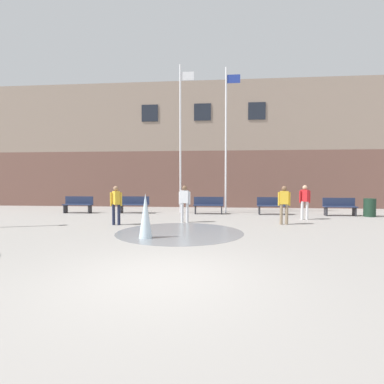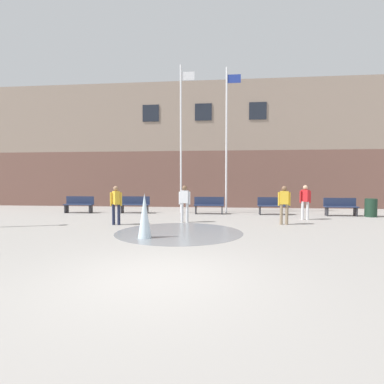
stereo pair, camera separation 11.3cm
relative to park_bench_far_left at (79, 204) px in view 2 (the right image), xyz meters
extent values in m
plane|color=gray|center=(6.64, -10.30, -0.48)|extent=(100.00, 100.00, 0.00)
cube|color=brown|center=(6.64, 6.92, 1.39)|extent=(36.00, 6.00, 3.74)
cube|color=gray|center=(6.64, 6.92, 5.54)|extent=(36.00, 6.00, 4.57)
cube|color=#1E232D|center=(3.14, 3.90, 5.77)|extent=(1.10, 0.06, 1.10)
cube|color=#1E232D|center=(6.64, 3.90, 5.77)|extent=(1.10, 0.06, 1.10)
cube|color=#1E232D|center=(10.14, 3.90, 5.77)|extent=(1.10, 0.06, 1.10)
cylinder|color=gray|center=(6.39, -5.47, -0.48)|extent=(4.46, 4.46, 0.01)
cone|color=silver|center=(5.45, -6.58, 0.23)|extent=(0.43, 0.43, 1.43)
cube|color=#28282D|center=(-0.70, -0.06, -0.26)|extent=(0.06, 0.40, 0.44)
cube|color=#28282D|center=(0.70, -0.06, -0.26)|extent=(0.06, 0.40, 0.44)
cube|color=#232D4C|center=(0.00, -0.06, -0.01)|extent=(1.60, 0.44, 0.05)
cube|color=#232D4C|center=(0.00, 0.14, 0.22)|extent=(1.60, 0.04, 0.42)
cube|color=#28282D|center=(2.40, 0.17, -0.26)|extent=(0.06, 0.40, 0.44)
cube|color=#28282D|center=(3.80, 0.17, -0.26)|extent=(0.06, 0.40, 0.44)
cube|color=#232D4C|center=(3.10, 0.17, -0.01)|extent=(1.60, 0.44, 0.05)
cube|color=#232D4C|center=(3.10, 0.37, 0.22)|extent=(1.60, 0.04, 0.42)
cube|color=#28282D|center=(6.49, 0.16, -0.26)|extent=(0.06, 0.40, 0.44)
cube|color=#28282D|center=(7.89, 0.16, -0.26)|extent=(0.06, 0.40, 0.44)
cube|color=#232D4C|center=(7.19, 0.16, -0.01)|extent=(1.60, 0.44, 0.05)
cube|color=#232D4C|center=(7.19, 0.36, 0.22)|extent=(1.60, 0.04, 0.42)
cube|color=#28282D|center=(9.87, 0.19, -0.26)|extent=(0.06, 0.40, 0.44)
cube|color=#28282D|center=(11.27, 0.19, -0.26)|extent=(0.06, 0.40, 0.44)
cube|color=#232D4C|center=(10.57, 0.19, -0.01)|extent=(1.60, 0.44, 0.05)
cube|color=#232D4C|center=(10.57, 0.39, 0.22)|extent=(1.60, 0.04, 0.42)
cube|color=#28282D|center=(13.18, -0.05, -0.26)|extent=(0.06, 0.40, 0.44)
cube|color=#28282D|center=(14.58, -0.05, -0.26)|extent=(0.06, 0.40, 0.44)
cube|color=#232D4C|center=(13.88, -0.05, -0.01)|extent=(1.60, 0.44, 0.05)
cube|color=#232D4C|center=(13.88, 0.15, 0.22)|extent=(1.60, 0.04, 0.42)
cylinder|color=silver|center=(11.58, -1.65, -0.06)|extent=(0.12, 0.12, 0.84)
cylinder|color=silver|center=(11.80, -1.65, -0.06)|extent=(0.12, 0.12, 0.84)
cube|color=red|center=(11.69, -1.65, 0.63)|extent=(0.38, 0.38, 0.54)
sphere|color=tan|center=(11.69, -1.65, 1.01)|extent=(0.21, 0.21, 0.21)
cylinder|color=red|center=(11.48, -1.65, 0.58)|extent=(0.08, 0.08, 0.55)
cylinder|color=red|center=(11.90, -1.65, 0.58)|extent=(0.08, 0.08, 0.55)
cylinder|color=#1E233D|center=(3.48, -4.03, -0.06)|extent=(0.12, 0.12, 0.84)
cylinder|color=#1E233D|center=(3.70, -4.03, -0.06)|extent=(0.12, 0.12, 0.84)
cube|color=gold|center=(3.59, -4.03, 0.63)|extent=(0.37, 0.39, 0.54)
sphere|color=#997051|center=(3.59, -4.03, 1.01)|extent=(0.21, 0.21, 0.21)
cylinder|color=gold|center=(3.38, -4.03, 0.58)|extent=(0.08, 0.08, 0.55)
cylinder|color=gold|center=(3.80, -4.03, 0.58)|extent=(0.08, 0.08, 0.55)
cylinder|color=silver|center=(6.17, -3.07, -0.06)|extent=(0.12, 0.12, 0.84)
cylinder|color=silver|center=(6.39, -3.07, -0.06)|extent=(0.12, 0.12, 0.84)
cube|color=white|center=(6.28, -3.07, 0.63)|extent=(0.37, 0.25, 0.54)
sphere|color=brown|center=(6.28, -3.07, 1.01)|extent=(0.21, 0.21, 0.21)
cylinder|color=white|center=(6.07, -3.07, 0.58)|extent=(0.08, 0.08, 0.55)
cylinder|color=white|center=(6.49, -3.07, 0.58)|extent=(0.08, 0.08, 0.55)
cylinder|color=#89755B|center=(10.31, -3.28, -0.06)|extent=(0.12, 0.12, 0.84)
cylinder|color=#89755B|center=(10.53, -3.28, -0.06)|extent=(0.12, 0.12, 0.84)
cube|color=gold|center=(10.42, -3.28, 0.63)|extent=(0.37, 0.26, 0.54)
sphere|color=brown|center=(10.42, -3.28, 1.01)|extent=(0.21, 0.21, 0.21)
cylinder|color=gold|center=(10.21, -3.28, 0.58)|extent=(0.08, 0.08, 0.55)
cylinder|color=gold|center=(10.63, -3.28, 0.58)|extent=(0.08, 0.08, 0.55)
cylinder|color=silver|center=(5.61, 0.64, 3.58)|extent=(0.10, 0.10, 8.11)
cube|color=silver|center=(6.01, 0.64, 7.01)|extent=(0.70, 0.02, 0.45)
cylinder|color=silver|center=(8.11, 0.64, 3.46)|extent=(0.10, 0.10, 7.88)
cube|color=#233893|center=(8.51, 0.64, 6.78)|extent=(0.70, 0.02, 0.45)
cylinder|color=#193323|center=(15.23, -0.22, -0.03)|extent=(0.56, 0.56, 0.90)
camera|label=1|loc=(7.78, -15.81, 1.39)|focal=28.00mm
camera|label=2|loc=(7.89, -15.80, 1.39)|focal=28.00mm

